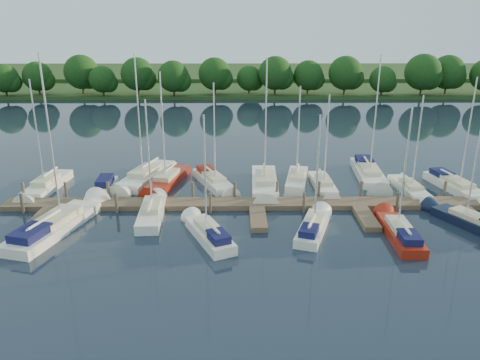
{
  "coord_description": "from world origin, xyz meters",
  "views": [
    {
      "loc": [
        -1.6,
        -26.63,
        14.12
      ],
      "look_at": [
        -1.31,
        8.0,
        2.2
      ],
      "focal_mm": 35.0,
      "sensor_mm": 36.0,
      "label": 1
    }
  ],
  "objects_px": {
    "sailboat_n_0": "(46,187)",
    "sailboat_s_2": "(209,234)",
    "sailboat_n_5": "(265,185)",
    "motorboat": "(105,188)",
    "dock": "(257,207)"
  },
  "relations": [
    {
      "from": "sailboat_n_0",
      "to": "sailboat_s_2",
      "type": "height_order",
      "value": "sailboat_n_0"
    },
    {
      "from": "sailboat_n_5",
      "to": "sailboat_s_2",
      "type": "height_order",
      "value": "sailboat_n_5"
    },
    {
      "from": "motorboat",
      "to": "sailboat_n_5",
      "type": "distance_m",
      "value": 13.89
    },
    {
      "from": "sailboat_n_0",
      "to": "sailboat_n_5",
      "type": "height_order",
      "value": "sailboat_n_5"
    },
    {
      "from": "sailboat_s_2",
      "to": "sailboat_n_0",
      "type": "bearing_deg",
      "value": 122.55
    },
    {
      "from": "dock",
      "to": "sailboat_n_0",
      "type": "relative_size",
      "value": 3.99
    },
    {
      "from": "sailboat_s_2",
      "to": "sailboat_n_5",
      "type": "bearing_deg",
      "value": 42.51
    },
    {
      "from": "dock",
      "to": "sailboat_n_5",
      "type": "bearing_deg",
      "value": 79.66
    },
    {
      "from": "dock",
      "to": "motorboat",
      "type": "distance_m",
      "value": 13.65
    },
    {
      "from": "sailboat_n_0",
      "to": "sailboat_s_2",
      "type": "xyz_separation_m",
      "value": [
        14.7,
        -9.72,
        0.05
      ]
    },
    {
      "from": "motorboat",
      "to": "sailboat_n_5",
      "type": "relative_size",
      "value": 0.45
    },
    {
      "from": "sailboat_n_0",
      "to": "sailboat_s_2",
      "type": "bearing_deg",
      "value": 150.5
    },
    {
      "from": "sailboat_n_5",
      "to": "sailboat_s_2",
      "type": "xyz_separation_m",
      "value": [
        -4.38,
        -10.06,
        0.05
      ]
    },
    {
      "from": "dock",
      "to": "motorboat",
      "type": "bearing_deg",
      "value": 162.06
    },
    {
      "from": "motorboat",
      "to": "sailboat_n_5",
      "type": "height_order",
      "value": "sailboat_n_5"
    }
  ]
}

